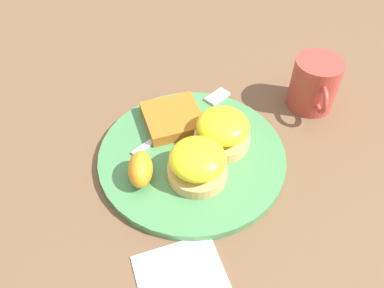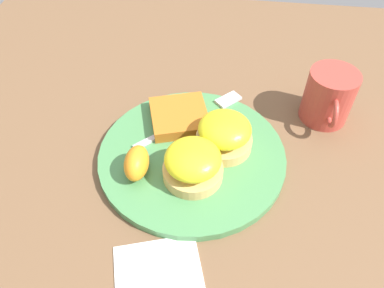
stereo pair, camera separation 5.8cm
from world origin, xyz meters
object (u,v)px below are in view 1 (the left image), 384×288
Objects in this scene: sandwich_benedict_left at (198,163)px; fork at (190,116)px; sandwich_benedict_right at (222,131)px; orange_wedge at (140,169)px; cup at (314,84)px; hashbrown_patty at (173,118)px.

sandwich_benedict_left is 0.13m from fork.
sandwich_benedict_right reaches higher than orange_wedge.
fork is at bearing -175.52° from sandwich_benedict_left.
orange_wedge is (0.07, -0.12, -0.01)m from sandwich_benedict_right.
sandwich_benedict_left is 0.53× the size of fork.
cup reaches higher than fork.
hashbrown_patty is at bearing -66.35° from fork.
sandwich_benedict_right is 0.08m from fork.
sandwich_benedict_left reaches higher than fork.
sandwich_benedict_right is at bearing 58.13° from hashbrown_patty.
sandwich_benedict_left reaches higher than hashbrown_patty.
cup is (-0.06, 0.25, 0.02)m from hashbrown_patty.
hashbrown_patty is at bearing -121.87° from sandwich_benedict_right.
fork is at bearing -78.41° from cup.
fork is at bearing -140.44° from sandwich_benedict_right.
cup is (-0.11, 0.17, 0.00)m from sandwich_benedict_right.
fork is (-0.06, -0.05, -0.03)m from sandwich_benedict_right.
orange_wedge is 0.35× the size of fork.
hashbrown_patty is 0.55× the size of fork.
orange_wedge is 0.53× the size of cup.
cup is at bearing 101.59° from fork.
sandwich_benedict_right is at bearing 119.53° from orange_wedge.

